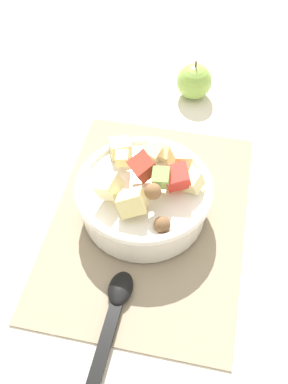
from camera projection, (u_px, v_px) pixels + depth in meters
name	position (u px, v px, depth m)	size (l,w,h in m)	color
ground_plane	(149.00, 221.00, 0.77)	(2.40, 2.40, 0.00)	silver
placemat	(149.00, 220.00, 0.77)	(0.44, 0.31, 0.01)	gray
salad_bowl	(144.00, 195.00, 0.75)	(0.22, 0.22, 0.12)	white
serving_spoon	(114.00, 312.00, 0.66)	(0.19, 0.04, 0.01)	black
whole_apple	(194.00, 81.00, 0.95)	(0.07, 0.07, 0.08)	#8CB74C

